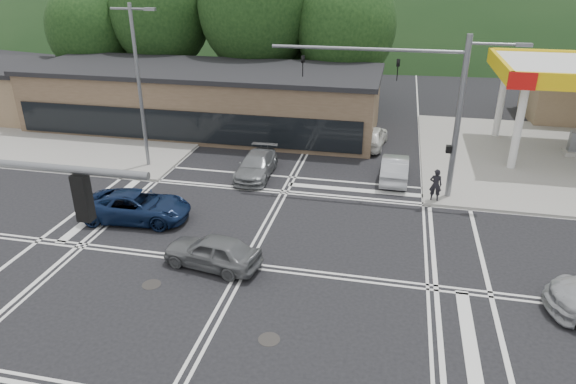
% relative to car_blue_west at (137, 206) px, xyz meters
% --- Properties ---
extents(ground, '(120.00, 120.00, 0.00)m').
position_rel_car_blue_west_xyz_m(ground, '(5.95, -2.74, -0.68)').
color(ground, black).
rests_on(ground, ground).
extents(sidewalk_ne, '(16.00, 16.00, 0.15)m').
position_rel_car_blue_west_xyz_m(sidewalk_ne, '(20.95, 12.26, -0.61)').
color(sidewalk_ne, gray).
rests_on(sidewalk_ne, ground).
extents(sidewalk_nw, '(16.00, 16.00, 0.15)m').
position_rel_car_blue_west_xyz_m(sidewalk_nw, '(-9.05, 12.26, -0.61)').
color(sidewalk_nw, gray).
rests_on(sidewalk_nw, ground).
extents(commercial_row, '(24.00, 8.00, 4.00)m').
position_rel_car_blue_west_xyz_m(commercial_row, '(-2.05, 14.26, 1.32)').
color(commercial_row, brown).
rests_on(commercial_row, ground).
extents(commercial_nw, '(8.00, 7.00, 3.60)m').
position_rel_car_blue_west_xyz_m(commercial_nw, '(-18.05, 14.26, 1.12)').
color(commercial_nw, '#846B4F').
rests_on(commercial_nw, ground).
extents(hill_north, '(252.00, 126.00, 140.00)m').
position_rel_car_blue_west_xyz_m(hill_north, '(5.95, 87.26, -0.68)').
color(hill_north, '#1A3518').
rests_on(hill_north, ground).
extents(tree_n_a, '(8.00, 8.00, 11.75)m').
position_rel_car_blue_west_xyz_m(tree_n_a, '(-8.05, 21.26, 6.46)').
color(tree_n_a, '#382619').
rests_on(tree_n_a, ground).
extents(tree_n_b, '(9.00, 9.00, 12.98)m').
position_rel_car_blue_west_xyz_m(tree_n_b, '(-0.05, 21.26, 7.11)').
color(tree_n_b, '#382619').
rests_on(tree_n_b, ground).
extents(tree_n_c, '(7.60, 7.60, 10.87)m').
position_rel_car_blue_west_xyz_m(tree_n_c, '(6.95, 21.26, 5.81)').
color(tree_n_c, '#382619').
rests_on(tree_n_c, ground).
extents(tree_n_d, '(6.80, 6.80, 9.76)m').
position_rel_car_blue_west_xyz_m(tree_n_d, '(-14.05, 20.26, 5.16)').
color(tree_n_d, '#382619').
rests_on(tree_n_d, ground).
extents(tree_n_e, '(8.40, 8.40, 11.98)m').
position_rel_car_blue_west_xyz_m(tree_n_e, '(3.95, 25.26, 6.46)').
color(tree_n_e, '#382619').
rests_on(tree_n_e, ground).
extents(streetlight_nw, '(2.50, 0.25, 9.00)m').
position_rel_car_blue_west_xyz_m(streetlight_nw, '(-2.49, 6.26, 4.37)').
color(streetlight_nw, slate).
rests_on(streetlight_nw, ground).
extents(signal_mast_ne, '(11.65, 0.30, 8.00)m').
position_rel_car_blue_west_xyz_m(signal_mast_ne, '(12.90, 5.46, 4.39)').
color(signal_mast_ne, slate).
rests_on(signal_mast_ne, ground).
extents(car_blue_west, '(5.07, 2.65, 1.36)m').
position_rel_car_blue_west_xyz_m(car_blue_west, '(0.00, 0.00, 0.00)').
color(car_blue_west, '#0D1B3B').
rests_on(car_blue_west, ground).
extents(car_grey_center, '(4.09, 2.20, 1.32)m').
position_rel_car_blue_west_xyz_m(car_grey_center, '(4.76, -3.04, -0.02)').
color(car_grey_center, '#5D5F62').
rests_on(car_grey_center, ground).
extents(car_queue_a, '(1.47, 4.10, 1.35)m').
position_rel_car_blue_west_xyz_m(car_queue_a, '(11.45, 7.35, -0.01)').
color(car_queue_a, '#A5A7AC').
rests_on(car_queue_a, ground).
extents(car_queue_b, '(2.04, 4.23, 1.39)m').
position_rel_car_blue_west_xyz_m(car_queue_b, '(9.88, 12.55, 0.02)').
color(car_queue_b, silver).
rests_on(car_queue_b, ground).
extents(car_northbound, '(1.88, 4.41, 1.27)m').
position_rel_car_blue_west_xyz_m(car_northbound, '(3.96, 6.26, -0.05)').
color(car_northbound, slate).
rests_on(car_northbound, ground).
extents(pedestrian, '(0.61, 0.41, 1.63)m').
position_rel_car_blue_west_xyz_m(pedestrian, '(13.45, 4.76, 0.28)').
color(pedestrian, black).
rests_on(pedestrian, sidewalk_ne).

